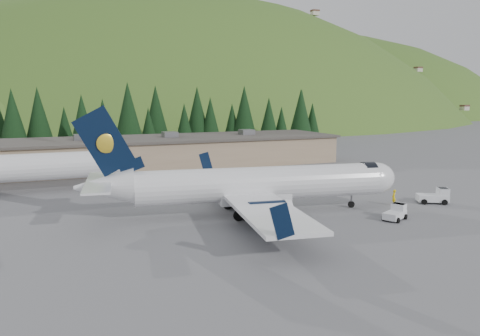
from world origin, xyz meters
name	(u,v)px	position (x,y,z in m)	size (l,w,h in m)	color
ground	(262,213)	(0.00, 0.00, 0.00)	(600.00, 600.00, 0.00)	#57575C
airliner	(253,185)	(-0.99, 0.16, 3.05)	(34.42, 32.45, 11.44)	white
second_airliner	(11,167)	(-24.92, 22.00, 3.32)	(27.50, 11.00, 10.05)	white
baggage_tug_a	(396,213)	(11.23, -7.64, 0.68)	(3.17, 2.61, 1.51)	silver
baggage_tug_b	(435,196)	(20.52, -3.66, 0.81)	(3.78, 3.20, 1.80)	silver
terminal_building	(142,152)	(-5.01, 38.00, 2.62)	(71.00, 17.00, 6.10)	#957C5F
ramp_worker	(394,198)	(15.31, -2.64, 0.90)	(0.66, 0.43, 1.81)	yellow
tree_line	(118,118)	(-5.56, 60.82, 7.67)	(112.06, 17.93, 14.10)	black
hills	(189,263)	(53.34, 207.38, -82.80)	(614.00, 330.00, 300.00)	#315318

